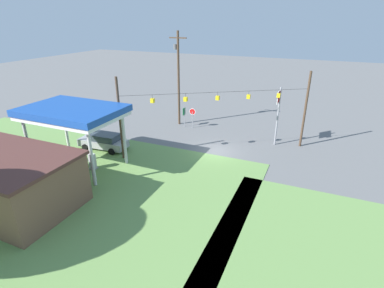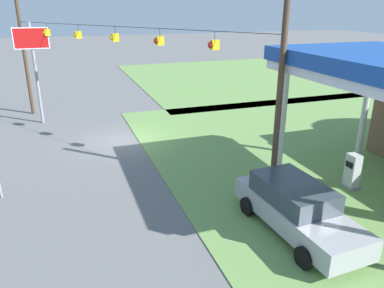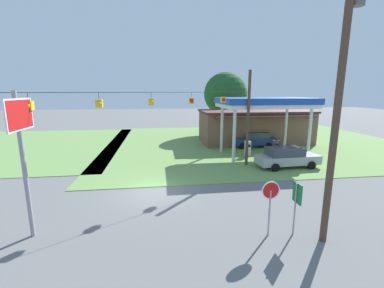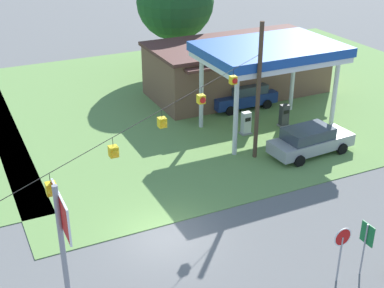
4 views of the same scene
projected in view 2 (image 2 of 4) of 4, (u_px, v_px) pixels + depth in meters
ground_plane at (123, 141)px, 21.10m from camera, size 160.00×160.00×0.00m
grass_verge_opposite_corner at (247, 76)px, 40.21m from camera, size 24.00×24.00×0.04m
fuel_pump_near at (352, 172)px, 15.42m from camera, size 0.71×0.56×1.50m
car_at_pumps_front at (296, 207)px, 12.40m from camera, size 5.24×2.33×1.71m
stop_sign_overhead at (33, 53)px, 22.77m from camera, size 0.22×2.04×6.26m
signal_span_gantry at (117, 62)px, 19.56m from camera, size 15.79×10.24×7.92m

